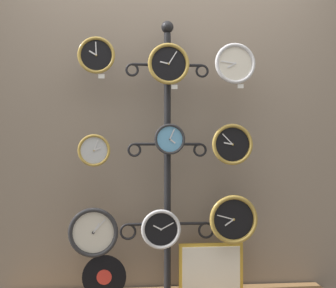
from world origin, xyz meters
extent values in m
cube|color=gray|center=(0.00, 0.57, 1.40)|extent=(4.40, 0.04, 2.80)
cylinder|color=black|center=(0.00, 0.41, 0.92)|extent=(0.05, 0.05, 1.81)
sphere|color=black|center=(0.00, 0.41, 1.87)|extent=(0.08, 0.08, 0.08)
cylinder|color=black|center=(-0.12, 0.41, 1.61)|extent=(0.24, 0.02, 0.02)
torus|color=black|center=(-0.24, 0.41, 1.57)|extent=(0.09, 0.02, 0.09)
cylinder|color=black|center=(0.12, 0.41, 1.61)|extent=(0.24, 0.02, 0.02)
torus|color=black|center=(0.24, 0.41, 1.57)|extent=(0.09, 0.02, 0.09)
cylinder|color=black|center=(-0.11, 0.41, 1.07)|extent=(0.22, 0.02, 0.02)
torus|color=black|center=(-0.22, 0.41, 1.03)|extent=(0.10, 0.02, 0.10)
cylinder|color=black|center=(0.11, 0.41, 1.07)|extent=(0.22, 0.02, 0.02)
torus|color=black|center=(0.22, 0.41, 1.03)|extent=(0.10, 0.02, 0.10)
cylinder|color=black|center=(-0.13, 0.41, 0.53)|extent=(0.27, 0.02, 0.02)
torus|color=black|center=(-0.27, 0.41, 0.48)|extent=(0.11, 0.02, 0.11)
cylinder|color=black|center=(0.13, 0.41, 0.53)|extent=(0.27, 0.02, 0.02)
torus|color=black|center=(0.27, 0.41, 0.48)|extent=(0.11, 0.02, 0.11)
cylinder|color=black|center=(-0.47, 0.34, 1.65)|extent=(0.22, 0.02, 0.22)
torus|color=#A58438|center=(-0.47, 0.32, 1.65)|extent=(0.24, 0.02, 0.24)
cylinder|color=#A58438|center=(-0.47, 0.32, 1.65)|extent=(0.01, 0.01, 0.01)
cube|color=silver|center=(-0.50, 0.32, 1.66)|extent=(0.05, 0.00, 0.03)
cube|color=silver|center=(-0.47, 0.32, 1.69)|extent=(0.01, 0.00, 0.09)
cylinder|color=black|center=(0.00, 0.32, 1.60)|extent=(0.25, 0.02, 0.25)
torus|color=#A58438|center=(0.00, 0.30, 1.60)|extent=(0.28, 0.03, 0.28)
cylinder|color=#A58438|center=(0.00, 0.31, 1.60)|extent=(0.02, 0.01, 0.02)
cube|color=silver|center=(-0.03, 0.30, 1.60)|extent=(0.06, 0.00, 0.02)
cube|color=silver|center=(0.03, 0.30, 1.64)|extent=(0.06, 0.00, 0.09)
cylinder|color=silver|center=(0.45, 0.33, 1.61)|extent=(0.25, 0.02, 0.25)
torus|color=silver|center=(0.45, 0.31, 1.61)|extent=(0.28, 0.03, 0.28)
cylinder|color=silver|center=(0.45, 0.31, 1.61)|extent=(0.02, 0.01, 0.02)
cube|color=silver|center=(0.42, 0.31, 1.59)|extent=(0.06, 0.00, 0.04)
cube|color=silver|center=(0.40, 0.31, 1.62)|extent=(0.10, 0.00, 0.02)
cylinder|color=silver|center=(-0.49, 0.34, 1.03)|extent=(0.19, 0.02, 0.19)
torus|color=#A58438|center=(-0.49, 0.33, 1.03)|extent=(0.21, 0.02, 0.21)
cylinder|color=#A58438|center=(-0.49, 0.32, 1.03)|extent=(0.01, 0.01, 0.01)
cube|color=silver|center=(-0.47, 0.32, 1.04)|extent=(0.05, 0.00, 0.03)
cube|color=silver|center=(-0.47, 0.32, 1.06)|extent=(0.03, 0.00, 0.07)
cylinder|color=#60A8DB|center=(0.01, 0.33, 1.10)|extent=(0.19, 0.02, 0.19)
torus|color=#262628|center=(0.01, 0.32, 1.10)|extent=(0.20, 0.02, 0.20)
cylinder|color=#262628|center=(0.01, 0.31, 1.10)|extent=(0.01, 0.01, 0.01)
cube|color=silver|center=(0.03, 0.31, 1.09)|extent=(0.04, 0.00, 0.03)
cube|color=silver|center=(0.02, 0.31, 1.13)|extent=(0.04, 0.00, 0.07)
cylinder|color=black|center=(0.43, 0.33, 1.07)|extent=(0.25, 0.02, 0.25)
torus|color=#A58438|center=(0.43, 0.31, 1.07)|extent=(0.28, 0.03, 0.28)
cylinder|color=#A58438|center=(0.43, 0.31, 1.07)|extent=(0.02, 0.01, 0.02)
cube|color=silver|center=(0.40, 0.31, 1.07)|extent=(0.06, 0.00, 0.02)
cube|color=silver|center=(0.39, 0.31, 1.10)|extent=(0.07, 0.00, 0.08)
cylinder|color=silver|center=(-0.49, 0.34, 0.49)|extent=(0.29, 0.02, 0.29)
torus|color=#262628|center=(-0.49, 0.32, 0.49)|extent=(0.32, 0.03, 0.32)
cylinder|color=#262628|center=(-0.49, 0.32, 0.49)|extent=(0.02, 0.01, 0.02)
cube|color=silver|center=(-0.47, 0.32, 0.52)|extent=(0.05, 0.00, 0.06)
cube|color=silver|center=(-0.45, 0.32, 0.54)|extent=(0.08, 0.00, 0.09)
cylinder|color=black|center=(-0.05, 0.33, 0.51)|extent=(0.24, 0.02, 0.24)
torus|color=silver|center=(-0.05, 0.32, 0.51)|extent=(0.26, 0.02, 0.26)
cylinder|color=silver|center=(-0.05, 0.32, 0.51)|extent=(0.01, 0.01, 0.01)
cube|color=silver|center=(-0.07, 0.31, 0.52)|extent=(0.05, 0.00, 0.03)
cube|color=silver|center=(-0.01, 0.31, 0.53)|extent=(0.09, 0.00, 0.05)
cylinder|color=black|center=(0.44, 0.33, 0.57)|extent=(0.30, 0.02, 0.30)
torus|color=#A58438|center=(0.44, 0.32, 0.57)|extent=(0.33, 0.03, 0.33)
cylinder|color=#A58438|center=(0.44, 0.32, 0.57)|extent=(0.02, 0.01, 0.02)
cube|color=silver|center=(0.41, 0.32, 0.55)|extent=(0.06, 0.00, 0.05)
cube|color=silver|center=(0.38, 0.32, 0.58)|extent=(0.11, 0.00, 0.04)
cylinder|color=black|center=(-0.42, 0.33, 0.20)|extent=(0.29, 0.01, 0.29)
cylinder|color=red|center=(-0.42, 0.33, 0.20)|extent=(0.10, 0.00, 0.10)
cube|color=gold|center=(0.30, 0.40, 0.23)|extent=(0.44, 0.02, 0.33)
cube|color=white|center=(0.30, 0.39, 0.23)|extent=(0.40, 0.00, 0.29)
cube|color=white|center=(-0.44, 0.33, 1.51)|extent=(0.04, 0.00, 0.03)
cube|color=white|center=(0.04, 0.31, 1.45)|extent=(0.04, 0.00, 0.03)
cube|color=white|center=(0.49, 0.32, 1.46)|extent=(0.04, 0.00, 0.03)
camera|label=1|loc=(-0.22, -2.26, 1.03)|focal=42.00mm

